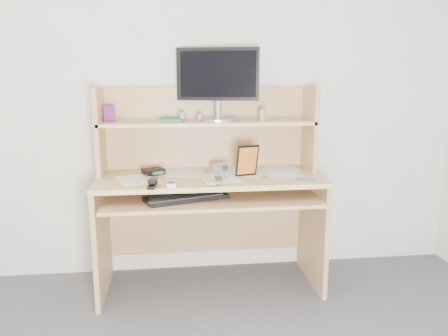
{
  "coord_description": "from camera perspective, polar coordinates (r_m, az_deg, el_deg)",
  "views": [
    {
      "loc": [
        -0.23,
        -1.2,
        1.35
      ],
      "look_at": [
        0.08,
        1.43,
        0.81
      ],
      "focal_mm": 35.0,
      "sensor_mm": 36.0,
      "label": 1
    }
  ],
  "objects": [
    {
      "name": "chip_stack_a",
      "position": [
        2.83,
        -5.47,
        6.66
      ],
      "size": [
        0.05,
        0.05,
        0.06
      ],
      "primitive_type": "cylinder",
      "rotation": [
        0.0,
        0.0,
        -0.17
      ],
      "color": "black",
      "rests_on": "desk"
    },
    {
      "name": "wallet",
      "position": [
        2.82,
        -9.22,
        -0.39
      ],
      "size": [
        0.16,
        0.15,
        0.03
      ],
      "primitive_type": "cube",
      "rotation": [
        0.0,
        0.0,
        0.49
      ],
      "color": "black",
      "rests_on": "paper_clutter"
    },
    {
      "name": "chip_stack_b",
      "position": [
        2.83,
        -5.49,
        6.68
      ],
      "size": [
        0.05,
        0.05,
        0.06
      ],
      "primitive_type": "cylinder",
      "rotation": [
        0.0,
        0.0,
        0.36
      ],
      "color": "silver",
      "rests_on": "desk"
    },
    {
      "name": "blue_pen",
      "position": [
        2.66,
        10.68,
        -1.46
      ],
      "size": [
        0.12,
        0.06,
        0.01
      ],
      "primitive_type": "cylinder",
      "rotation": [
        1.57,
        0.0,
        1.15
      ],
      "color": "blue",
      "rests_on": "paper_clutter"
    },
    {
      "name": "keyboard",
      "position": [
        2.58,
        -4.94,
        -3.8
      ],
      "size": [
        0.51,
        0.32,
        0.03
      ],
      "rotation": [
        0.0,
        0.0,
        0.33
      ],
      "color": "black",
      "rests_on": "desk"
    },
    {
      "name": "sticky_note_pad",
      "position": [
        2.64,
        -9.61,
        -1.61
      ],
      "size": [
        0.09,
        0.09,
        0.01
      ],
      "primitive_type": "cube",
      "rotation": [
        0.0,
        0.0,
        0.15
      ],
      "color": "yellow",
      "rests_on": "desk"
    },
    {
      "name": "card_box",
      "position": [
        2.89,
        -14.76,
        6.89
      ],
      "size": [
        0.08,
        0.05,
        0.1
      ],
      "primitive_type": "cube",
      "rotation": [
        0.0,
        0.0,
        0.36
      ],
      "color": "maroon",
      "rests_on": "desk"
    },
    {
      "name": "stapler",
      "position": [
        2.49,
        -9.32,
        -1.88
      ],
      "size": [
        0.06,
        0.15,
        0.04
      ],
      "primitive_type": "cube",
      "rotation": [
        0.0,
        0.0,
        -0.13
      ],
      "color": "black",
      "rests_on": "paper_clutter"
    },
    {
      "name": "back_wall",
      "position": [
        3.01,
        -2.46,
        9.66
      ],
      "size": [
        3.6,
        0.04,
        2.5
      ],
      "primitive_type": "cube",
      "color": "beige",
      "rests_on": "floor"
    },
    {
      "name": "monitor",
      "position": [
        2.89,
        -0.81,
        11.18
      ],
      "size": [
        0.53,
        0.27,
        0.47
      ],
      "rotation": [
        0.0,
        0.0,
        -0.27
      ],
      "color": "#9F9FA3",
      "rests_on": "desk"
    },
    {
      "name": "shelf_book",
      "position": [
        2.85,
        -6.68,
        6.28
      ],
      "size": [
        0.17,
        0.21,
        0.02
      ],
      "primitive_type": "cube",
      "rotation": [
        0.0,
        0.0,
        -0.14
      ],
      "color": "#338048",
      "rests_on": "desk"
    },
    {
      "name": "game_case",
      "position": [
        2.7,
        3.05,
        0.97
      ],
      "size": [
        0.14,
        0.06,
        0.2
      ],
      "primitive_type": "cube",
      "rotation": [
        0.0,
        0.0,
        0.29
      ],
      "color": "black",
      "rests_on": "paper_clutter"
    },
    {
      "name": "chip_stack_c",
      "position": [
        2.83,
        -3.16,
        6.62
      ],
      "size": [
        0.04,
        0.04,
        0.05
      ],
      "primitive_type": "cylinder",
      "rotation": [
        0.0,
        0.0,
        0.05
      ],
      "color": "black",
      "rests_on": "desk"
    },
    {
      "name": "flip_phone",
      "position": [
        2.49,
        -6.92,
        -2.04
      ],
      "size": [
        0.05,
        0.09,
        0.02
      ],
      "primitive_type": "cube",
      "rotation": [
        0.0,
        0.0,
        0.0
      ],
      "color": "silver",
      "rests_on": "paper_clutter"
    },
    {
      "name": "digital_camera",
      "position": [
        2.83,
        -0.45,
        0.07
      ],
      "size": [
        0.1,
        0.08,
        0.06
      ],
      "primitive_type": "cube",
      "rotation": [
        0.0,
        0.0,
        0.5
      ],
      "color": "#B8B7BA",
      "rests_on": "paper_clutter"
    },
    {
      "name": "paper_clutter",
      "position": [
        2.75,
        -1.85,
        -0.95
      ],
      "size": [
        1.32,
        0.54,
        0.01
      ],
      "primitive_type": "cube",
      "color": "white",
      "rests_on": "desk"
    },
    {
      "name": "tv_remote",
      "position": [
        2.56,
        -0.71,
        -1.64
      ],
      "size": [
        0.14,
        0.19,
        0.02
      ],
      "primitive_type": "cube",
      "rotation": [
        0.0,
        0.0,
        -0.57
      ],
      "color": "#979792",
      "rests_on": "paper_clutter"
    },
    {
      "name": "desk",
      "position": [
        2.84,
        -1.99,
        -1.76
      ],
      "size": [
        1.4,
        0.7,
        1.3
      ],
      "color": "tan",
      "rests_on": "floor"
    },
    {
      "name": "chip_stack_d",
      "position": [
        2.87,
        5.06,
        6.93
      ],
      "size": [
        0.06,
        0.06,
        0.08
      ],
      "primitive_type": "cylinder",
      "rotation": [
        0.0,
        0.0,
        -0.39
      ],
      "color": "white",
      "rests_on": "desk"
    }
  ]
}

